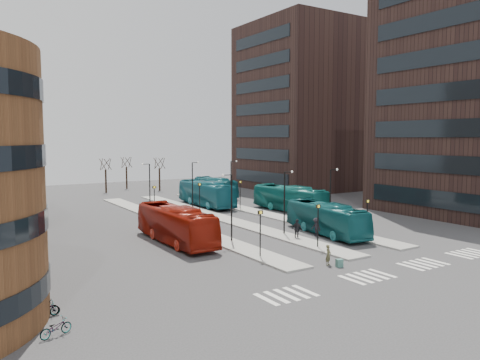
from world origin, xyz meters
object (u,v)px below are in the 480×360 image
teal_bus_d (215,187)px  bicycle_mid (44,308)px  commuter_b (297,229)px  commuter_a (205,232)px  traveller (328,255)px  teal_bus_a (326,219)px  teal_bus_c (290,199)px  commuter_c (316,227)px  red_bus (176,224)px  bicycle_near (56,328)px  bicycle_far (45,310)px  suitcase (339,263)px  teal_bus_b (206,194)px

teal_bus_d → bicycle_mid: teal_bus_d is taller
teal_bus_d → commuter_b: size_ratio=5.80×
teal_bus_d → bicycle_mid: size_ratio=7.30×
commuter_a → traveller: bearing=133.0°
teal_bus_a → teal_bus_c: teal_bus_c is taller
teal_bus_c → commuter_c: (-7.28, -13.29, -0.76)m
red_bus → commuter_c: size_ratio=6.65×
commuter_c → bicycle_near: size_ratio=1.11×
teal_bus_c → commuter_b: 16.50m
teal_bus_a → bicycle_mid: bearing=-155.7°
red_bus → bicycle_far: red_bus is taller
bicycle_near → bicycle_mid: size_ratio=1.08×
red_bus → teal_bus_c: red_bus is taller
commuter_b → bicycle_mid: commuter_b is taller
traveller → commuter_c: size_ratio=0.86×
red_bus → teal_bus_d: size_ratio=1.09×
commuter_b → commuter_c: 2.39m
suitcase → commuter_b: 9.66m
teal_bus_c → teal_bus_b: bearing=120.9°
teal_bus_c → commuter_c: teal_bus_c is taller
teal_bus_a → bicycle_far: 28.49m
suitcase → commuter_c: size_ratio=0.33×
commuter_b → bicycle_mid: bearing=89.5°
commuter_a → bicycle_near: commuter_a is taller
teal_bus_b → commuter_c: 23.33m
red_bus → commuter_b: red_bus is taller
commuter_b → teal_bus_c: bearing=-54.4°
bicycle_mid → bicycle_far: (0.00, -0.16, -0.05)m
teal_bus_c → commuter_a: (-17.40, -9.55, -0.80)m
traveller → bicycle_near: bearing=159.5°
teal_bus_d → teal_bus_b: bearing=-123.8°
traveller → bicycle_mid: (-19.71, 0.66, -0.32)m
teal_bus_b → teal_bus_c: bearing=-54.1°
teal_bus_a → commuter_a: bearing=171.3°
teal_bus_c → suitcase: bearing=-123.7°
teal_bus_a → bicycle_mid: size_ratio=7.38×
teal_bus_a → red_bus: bearing=170.7°
commuter_b → red_bus: bearing=46.7°
teal_bus_a → suitcase: bearing=-119.7°
red_bus → commuter_b: 11.29m
suitcase → teal_bus_d: (12.28, 40.65, 1.24)m
commuter_c → commuter_a: bearing=-112.8°
teal_bus_c → teal_bus_a: bearing=-117.3°
red_bus → commuter_b: bearing=-24.9°
teal_bus_b → traveller: bearing=-100.2°
teal_bus_b → commuter_a: teal_bus_b is taller
traveller → bicycle_far: traveller is taller
suitcase → teal_bus_d: 42.48m
bicycle_near → teal_bus_a: bearing=-87.3°
red_bus → commuter_a: red_bus is taller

